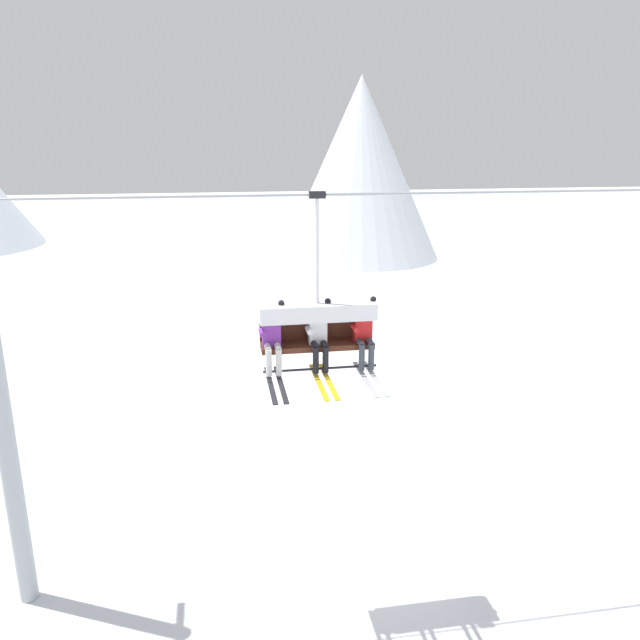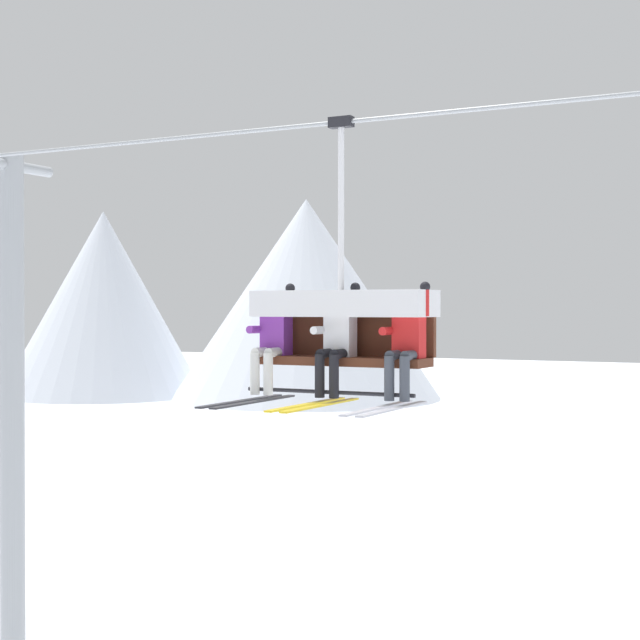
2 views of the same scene
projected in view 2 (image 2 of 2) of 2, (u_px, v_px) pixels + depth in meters
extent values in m
cone|color=silver|center=(103.00, 303.00, 67.26)|extent=(13.84, 13.84, 12.61)
cone|color=silver|center=(306.00, 299.00, 64.67)|extent=(17.76, 17.76, 13.17)
cylinder|color=#9EA3A8|center=(12.00, 433.00, 14.45)|extent=(0.36, 0.36, 8.18)
cylinder|color=#9EA3A8|center=(11.00, 166.00, 14.41)|extent=(0.16, 1.60, 0.16)
cylinder|color=#9EA3A8|center=(488.00, 108.00, 10.27)|extent=(17.02, 0.05, 0.05)
cube|color=#512819|center=(341.00, 361.00, 11.09)|extent=(2.05, 0.48, 0.10)
cube|color=#512819|center=(352.00, 336.00, 11.33)|extent=(2.05, 0.08, 0.45)
cube|color=silver|center=(343.00, 304.00, 11.13)|extent=(2.09, 0.68, 0.30)
cylinder|color=black|center=(328.00, 392.00, 10.81)|extent=(2.05, 0.04, 0.04)
cylinder|color=silver|center=(341.00, 209.00, 11.07)|extent=(0.07, 0.07, 1.85)
cube|color=black|center=(341.00, 122.00, 11.06)|extent=(0.28, 0.12, 0.12)
cube|color=purple|center=(276.00, 333.00, 11.45)|extent=(0.32, 0.22, 0.52)
sphere|color=maroon|center=(276.00, 302.00, 11.44)|extent=(0.22, 0.22, 0.22)
ellipsoid|color=black|center=(272.00, 302.00, 11.35)|extent=(0.17, 0.04, 0.08)
cylinder|color=silver|center=(262.00, 352.00, 11.34)|extent=(0.11, 0.34, 0.11)
cylinder|color=silver|center=(276.00, 352.00, 11.26)|extent=(0.11, 0.34, 0.11)
cylinder|color=silver|center=(255.00, 374.00, 11.19)|extent=(0.11, 0.11, 0.48)
cylinder|color=silver|center=(268.00, 374.00, 11.11)|extent=(0.11, 0.11, 0.48)
cube|color=#232328|center=(241.00, 401.00, 10.93)|extent=(0.09, 1.70, 0.02)
cube|color=#232328|center=(255.00, 402.00, 10.85)|extent=(0.09, 1.70, 0.02)
cylinder|color=purple|center=(256.00, 329.00, 11.40)|extent=(0.09, 0.30, 0.09)
cylinder|color=purple|center=(290.00, 303.00, 11.36)|extent=(0.09, 0.09, 0.30)
sphere|color=black|center=(290.00, 288.00, 11.35)|extent=(0.11, 0.11, 0.11)
cube|color=silver|center=(340.00, 334.00, 11.07)|extent=(0.32, 0.22, 0.52)
sphere|color=#284C93|center=(340.00, 302.00, 11.06)|extent=(0.22, 0.22, 0.22)
ellipsoid|color=black|center=(336.00, 302.00, 10.97)|extent=(0.17, 0.04, 0.08)
cylinder|color=black|center=(327.00, 354.00, 10.96)|extent=(0.11, 0.34, 0.11)
cylinder|color=black|center=(341.00, 354.00, 10.88)|extent=(0.11, 0.34, 0.11)
cylinder|color=black|center=(320.00, 376.00, 10.81)|extent=(0.11, 0.11, 0.48)
cylinder|color=black|center=(334.00, 376.00, 10.73)|extent=(0.11, 0.11, 0.48)
cube|color=gold|center=(307.00, 404.00, 10.55)|extent=(0.09, 1.70, 0.02)
cube|color=gold|center=(322.00, 405.00, 10.47)|extent=(0.09, 1.70, 0.02)
cylinder|color=silver|center=(320.00, 330.00, 11.02)|extent=(0.09, 0.30, 0.09)
cylinder|color=silver|center=(355.00, 303.00, 10.98)|extent=(0.09, 0.09, 0.30)
sphere|color=black|center=(355.00, 287.00, 10.97)|extent=(0.11, 0.11, 0.11)
cube|color=red|center=(409.00, 335.00, 10.68)|extent=(0.32, 0.22, 0.52)
sphere|color=black|center=(409.00, 302.00, 10.68)|extent=(0.22, 0.22, 0.22)
ellipsoid|color=black|center=(405.00, 302.00, 10.59)|extent=(0.17, 0.04, 0.08)
cylinder|color=#3D424C|center=(395.00, 355.00, 10.58)|extent=(0.11, 0.34, 0.11)
cylinder|color=#3D424C|center=(411.00, 355.00, 10.50)|extent=(0.11, 0.34, 0.11)
cylinder|color=#3D424C|center=(389.00, 378.00, 10.43)|extent=(0.11, 0.11, 0.48)
cylinder|color=#3D424C|center=(405.00, 379.00, 10.35)|extent=(0.11, 0.11, 0.48)
cube|color=#B2B2BC|center=(378.00, 408.00, 10.17)|extent=(0.09, 1.70, 0.02)
cube|color=#B2B2BC|center=(394.00, 409.00, 10.09)|extent=(0.09, 1.70, 0.02)
cylinder|color=red|center=(388.00, 331.00, 10.64)|extent=(0.09, 0.30, 0.09)
cylinder|color=red|center=(425.00, 302.00, 10.60)|extent=(0.09, 0.09, 0.30)
sphere|color=black|center=(425.00, 287.00, 10.59)|extent=(0.11, 0.11, 0.11)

